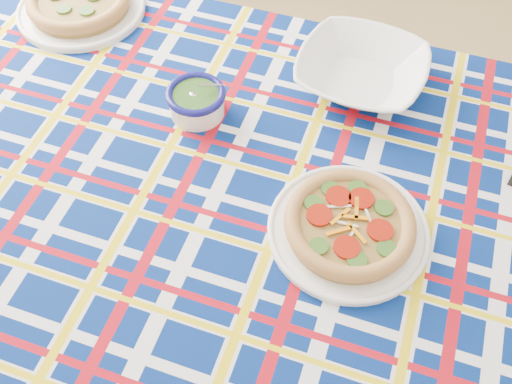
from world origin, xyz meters
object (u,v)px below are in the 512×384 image
Objects in this scene: dining_table at (255,211)px; serving_bowl at (361,72)px; main_focaccia_plate at (350,224)px; pesto_bowl at (196,100)px.

serving_bowl reaches higher than dining_table.
pesto_bowl reaches higher than main_focaccia_plate.
pesto_bowl reaches higher than dining_table.
main_focaccia_plate is 1.09× the size of serving_bowl.
pesto_bowl is at bearing 171.42° from main_focaccia_plate.
pesto_bowl is 0.45× the size of serving_bowl.
dining_table is 0.39m from serving_bowl.
main_focaccia_plate is at bearing -61.65° from serving_bowl.
serving_bowl is (0.23, 0.29, -0.00)m from pesto_bowl.
dining_table is 14.97× the size of pesto_bowl.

